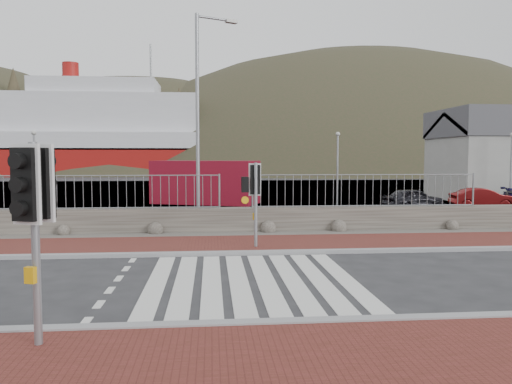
{
  "coord_description": "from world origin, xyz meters",
  "views": [
    {
      "loc": [
        -0.9,
        -10.87,
        2.76
      ],
      "look_at": [
        0.36,
        3.0,
        1.78
      ],
      "focal_mm": 35.0,
      "sensor_mm": 36.0,
      "label": 1
    }
  ],
  "objects": [
    {
      "name": "kerb_far",
      "position": [
        0.0,
        3.0,
        0.05
      ],
      "size": [
        40.0,
        0.25,
        0.12
      ],
      "primitive_type": "cube",
      "color": "gray",
      "rests_on": "ground"
    },
    {
      "name": "streetlight",
      "position": [
        -1.26,
        8.15,
        4.54
      ],
      "size": [
        1.62,
        0.81,
        8.07
      ],
      "rotation": [
        0.0,
        0.0,
        0.4
      ],
      "color": "gray",
      "rests_on": "ground"
    },
    {
      "name": "railing",
      "position": [
        0.0,
        7.15,
        1.82
      ],
      "size": [
        18.07,
        0.07,
        1.22
      ],
      "color": "gray",
      "rests_on": "stone_wall"
    },
    {
      "name": "ferry",
      "position": [
        -24.65,
        67.9,
        5.36
      ],
      "size": [
        50.0,
        16.0,
        20.0
      ],
      "color": "maroon",
      "rests_on": "ground"
    },
    {
      "name": "traffic_signal_near",
      "position": [
        -3.37,
        -3.65,
        2.14
      ],
      "size": [
        0.48,
        0.38,
        2.96
      ],
      "rotation": [
        0.0,
        0.0,
        -0.33
      ],
      "color": "gray",
      "rests_on": "ground"
    },
    {
      "name": "zebra_crossing",
      "position": [
        -0.0,
        0.0,
        0.01
      ],
      "size": [
        4.62,
        5.6,
        0.01
      ],
      "color": "silver",
      "rests_on": "ground"
    },
    {
      "name": "stone_wall",
      "position": [
        0.0,
        7.3,
        0.45
      ],
      "size": [
        40.0,
        0.6,
        0.9
      ],
      "primitive_type": "cube",
      "color": "#4D4740",
      "rests_on": "ground"
    },
    {
      "name": "ground",
      "position": [
        0.0,
        0.0,
        0.0
      ],
      "size": [
        220.0,
        220.0,
        0.0
      ],
      "primitive_type": "plane",
      "color": "#28282B",
      "rests_on": "ground"
    },
    {
      "name": "sidewalk_far",
      "position": [
        0.0,
        4.5,
        0.04
      ],
      "size": [
        40.0,
        3.0,
        0.08
      ],
      "primitive_type": "cube",
      "color": "maroon",
      "rests_on": "ground"
    },
    {
      "name": "water",
      "position": [
        0.0,
        62.9,
        0.0
      ],
      "size": [
        220.0,
        50.0,
        0.05
      ],
      "primitive_type": "cube",
      "color": "#3F4C54",
      "rests_on": "ground"
    },
    {
      "name": "sidewalk_near",
      "position": [
        0.0,
        -5.0,
        0.04
      ],
      "size": [
        40.0,
        4.0,
        0.08
      ],
      "primitive_type": "cube",
      "color": "maroon",
      "rests_on": "ground"
    },
    {
      "name": "car_b",
      "position": [
        13.62,
        14.55,
        0.55
      ],
      "size": [
        3.46,
        1.66,
        1.1
      ],
      "primitive_type": "imported",
      "rotation": [
        0.0,
        0.0,
        1.42
      ],
      "color": "#630E0F",
      "rests_on": "ground"
    },
    {
      "name": "hills_backdrop",
      "position": [
        6.74,
        87.9,
        -23.05
      ],
      "size": [
        254.0,
        90.0,
        100.0
      ],
      "color": "#303721",
      "rests_on": "ground"
    },
    {
      "name": "shipping_container",
      "position": [
        -1.23,
        18.85,
        1.27
      ],
      "size": [
        6.59,
        4.57,
        2.54
      ],
      "primitive_type": "cube",
      "rotation": [
        0.0,
        0.0,
        -0.37
      ],
      "color": "maroon",
      "rests_on": "ground"
    },
    {
      "name": "traffic_signal_far",
      "position": [
        0.39,
        3.86,
        1.89
      ],
      "size": [
        0.63,
        0.26,
        2.59
      ],
      "rotation": [
        0.0,
        0.0,
        3.26
      ],
      "color": "gray",
      "rests_on": "ground"
    },
    {
      "name": "kerb_near",
      "position": [
        0.0,
        -3.0,
        0.05
      ],
      "size": [
        40.0,
        0.25,
        0.12
      ],
      "primitive_type": "cube",
      "color": "gray",
      "rests_on": "ground"
    },
    {
      "name": "quay",
      "position": [
        0.0,
        27.9,
        0.0
      ],
      "size": [
        120.0,
        40.0,
        0.5
      ],
      "primitive_type": "cube",
      "color": "#4C4C4F",
      "rests_on": "ground"
    },
    {
      "name": "gravel_strip",
      "position": [
        0.0,
        6.5,
        0.03
      ],
      "size": [
        40.0,
        1.5,
        0.06
      ],
      "primitive_type": "cube",
      "color": "#59544C",
      "rests_on": "ground"
    },
    {
      "name": "car_a",
      "position": [
        9.73,
        14.49,
        0.56
      ],
      "size": [
        3.51,
        2.05,
        1.12
      ],
      "primitive_type": "imported",
      "rotation": [
        0.0,
        0.0,
        1.81
      ],
      "color": "black",
      "rests_on": "ground"
    }
  ]
}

